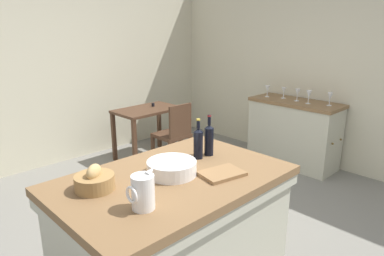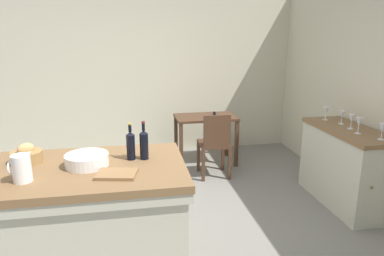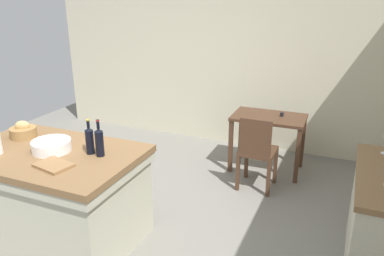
{
  "view_description": "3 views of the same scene",
  "coord_description": "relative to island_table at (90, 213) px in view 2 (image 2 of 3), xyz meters",
  "views": [
    {
      "loc": [
        -1.92,
        -2.07,
        1.87
      ],
      "look_at": [
        0.3,
        0.22,
        0.92
      ],
      "focal_mm": 32.73,
      "sensor_mm": 36.0,
      "label": 1
    },
    {
      "loc": [
        -0.12,
        -3.09,
        1.88
      ],
      "look_at": [
        0.51,
        0.43,
        0.93
      ],
      "focal_mm": 32.33,
      "sensor_mm": 36.0,
      "label": 2
    },
    {
      "loc": [
        1.89,
        -2.8,
        2.23
      ],
      "look_at": [
        0.55,
        0.33,
        1.01
      ],
      "focal_mm": 36.18,
      "sensor_mm": 36.0,
      "label": 3
    }
  ],
  "objects": [
    {
      "name": "ground_plane",
      "position": [
        0.5,
        0.41,
        -0.48
      ],
      "size": [
        6.76,
        6.76,
        0.0
      ],
      "primitive_type": "plane",
      "color": "slate"
    },
    {
      "name": "wall_back",
      "position": [
        0.5,
        3.01,
        0.82
      ],
      "size": [
        5.32,
        0.12,
        2.6
      ],
      "primitive_type": "cube",
      "color": "beige",
      "rests_on": "ground"
    },
    {
      "name": "island_table",
      "position": [
        0.0,
        0.0,
        0.0
      ],
      "size": [
        1.58,
        1.03,
        0.88
      ],
      "color": "brown",
      "rests_on": "ground"
    },
    {
      "name": "side_cabinet",
      "position": [
        2.76,
        0.65,
        -0.03
      ],
      "size": [
        0.52,
        1.22,
        0.89
      ],
      "color": "brown",
      "rests_on": "ground"
    },
    {
      "name": "writing_desk",
      "position": [
        1.47,
        2.24,
        0.14
      ],
      "size": [
        0.91,
        0.58,
        0.78
      ],
      "color": "#472D1E",
      "rests_on": "ground"
    },
    {
      "name": "wooden_chair",
      "position": [
        1.47,
        1.66,
        0.01
      ],
      "size": [
        0.4,
        0.4,
        0.9
      ],
      "color": "#472D1E",
      "rests_on": "ground"
    },
    {
      "name": "pitcher",
      "position": [
        -0.41,
        -0.22,
        0.51
      ],
      "size": [
        0.17,
        0.13,
        0.24
      ],
      "color": "white",
      "rests_on": "island_table"
    },
    {
      "name": "wash_bowl",
      "position": [
        0.01,
        0.02,
        0.46
      ],
      "size": [
        0.34,
        0.34,
        0.1
      ],
      "primitive_type": "cylinder",
      "color": "white",
      "rests_on": "island_table"
    },
    {
      "name": "bread_basket",
      "position": [
        -0.48,
        0.18,
        0.47
      ],
      "size": [
        0.25,
        0.25,
        0.17
      ],
      "color": "olive",
      "rests_on": "island_table"
    },
    {
      "name": "cutting_board",
      "position": [
        0.25,
        -0.22,
        0.42
      ],
      "size": [
        0.32,
        0.26,
        0.02
      ],
      "primitive_type": "cube",
      "rotation": [
        0.0,
        0.0,
        -0.2
      ],
      "color": "olive",
      "rests_on": "island_table"
    },
    {
      "name": "wine_bottle_dark",
      "position": [
        0.47,
        0.1,
        0.54
      ],
      "size": [
        0.07,
        0.07,
        0.33
      ],
      "color": "black",
      "rests_on": "island_table"
    },
    {
      "name": "wine_bottle_amber",
      "position": [
        0.36,
        0.11,
        0.53
      ],
      "size": [
        0.07,
        0.07,
        0.31
      ],
      "color": "black",
      "rests_on": "island_table"
    },
    {
      "name": "wine_glass_far_left",
      "position": [
        2.8,
        0.22,
        0.53
      ],
      "size": [
        0.07,
        0.07,
        0.17
      ],
      "color": "white",
      "rests_on": "side_cabinet"
    },
    {
      "name": "wine_glass_left",
      "position": [
        2.71,
        0.46,
        0.54
      ],
      "size": [
        0.07,
        0.07,
        0.17
      ],
      "color": "white",
      "rests_on": "side_cabinet"
    },
    {
      "name": "wine_glass_middle",
      "position": [
        2.75,
        0.65,
        0.53
      ],
      "size": [
        0.07,
        0.07,
        0.16
      ],
      "color": "white",
      "rests_on": "side_cabinet"
    },
    {
      "name": "wine_glass_right",
      "position": [
        2.78,
        0.87,
        0.52
      ],
      "size": [
        0.07,
        0.07,
        0.15
      ],
      "color": "white",
      "rests_on": "side_cabinet"
    },
    {
      "name": "wine_glass_far_right",
      "position": [
        2.71,
        1.09,
        0.53
      ],
      "size": [
        0.07,
        0.07,
        0.16
      ],
      "color": "white",
      "rests_on": "side_cabinet"
    }
  ]
}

